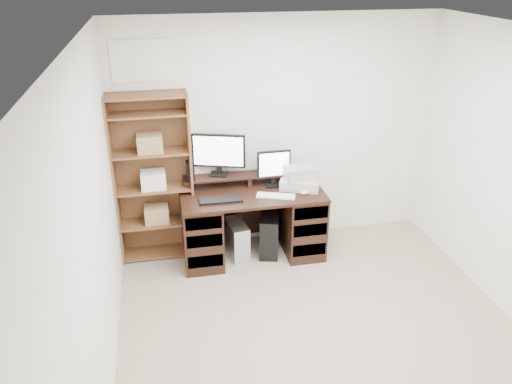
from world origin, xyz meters
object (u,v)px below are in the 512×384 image
object	(u,v)px
tower_black	(269,233)
monitor_small	(274,167)
desk	(252,222)
bookshelf	(153,177)
monitor_wide	(219,152)
printer	(300,183)
tower_silver	(237,239)

from	to	relation	value
tower_black	monitor_small	bearing A→B (deg)	72.67
desk	tower_black	xyz separation A→B (m)	(0.19, 0.02, -0.16)
tower_black	bookshelf	distance (m)	1.39
monitor_wide	bookshelf	size ratio (longest dim) A/B	0.31
desk	bookshelf	world-z (taller)	bookshelf
bookshelf	monitor_wide	bearing A→B (deg)	4.29
monitor_small	bookshelf	size ratio (longest dim) A/B	0.22
printer	tower_black	size ratio (longest dim) A/B	0.82
desk	monitor_wide	world-z (taller)	monitor_wide
monitor_small	tower_black	xyz separation A→B (m)	(-0.07, -0.11, -0.73)
monitor_wide	monitor_small	size ratio (longest dim) A/B	1.40
desk	tower_silver	bearing A→B (deg)	177.93
tower_silver	tower_black	bearing A→B (deg)	-7.38
monitor_wide	tower_silver	xyz separation A→B (m)	(0.13, -0.26, -0.92)
monitor_wide	tower_black	bearing A→B (deg)	-8.63
printer	bookshelf	bearing A→B (deg)	-164.59
desk	bookshelf	distance (m)	1.15
tower_black	bookshelf	world-z (taller)	bookshelf
desk	monitor_small	world-z (taller)	monitor_small
monitor_wide	tower_silver	distance (m)	0.97
tower_silver	printer	bearing A→B (deg)	-7.56
desk	tower_black	world-z (taller)	desk
monitor_small	tower_silver	world-z (taller)	monitor_small
monitor_wide	monitor_small	xyz separation A→B (m)	(0.57, -0.14, -0.16)
monitor_small	printer	size ratio (longest dim) A/B	0.97
desk	monitor_wide	xyz separation A→B (m)	(-0.31, 0.26, 0.73)
monitor_wide	bookshelf	distance (m)	0.73
monitor_wide	monitor_small	distance (m)	0.60
bookshelf	tower_black	bearing A→B (deg)	-9.34
desk	bookshelf	xyz separation A→B (m)	(-1.00, 0.21, 0.53)
desk	monitor_small	distance (m)	0.65
monitor_wide	bookshelf	xyz separation A→B (m)	(-0.70, -0.05, -0.20)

